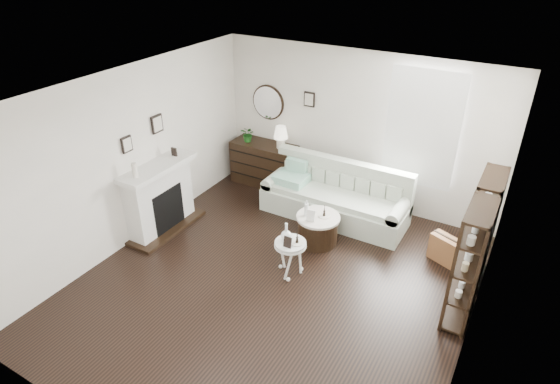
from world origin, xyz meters
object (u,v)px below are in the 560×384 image
Objects in this scene: dresser at (264,164)px; pedestal_table at (290,245)px; sofa at (336,199)px; drum_table at (318,229)px.

pedestal_table is (1.76, -2.16, 0.08)m from dresser.
sofa reaches higher than pedestal_table.
dresser is at bearing 129.15° from pedestal_table.
dresser is at bearing 144.30° from drum_table.
dresser reaches higher than drum_table.
dresser is 2.79m from pedestal_table.
sofa is 0.88m from drum_table.
pedestal_table is at bearing -89.59° from drum_table.
drum_table is at bearing -84.56° from sofa.
pedestal_table is at bearing -50.85° from dresser.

